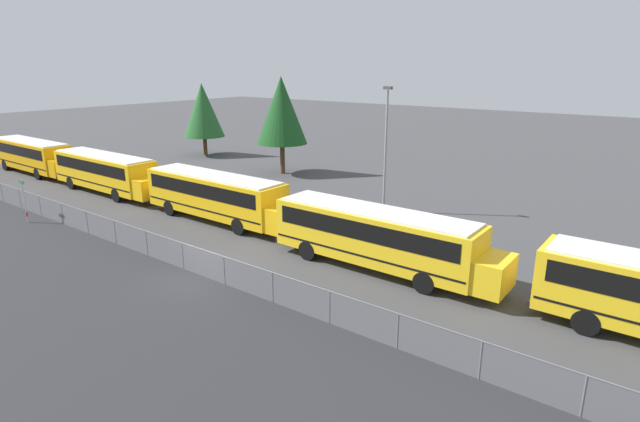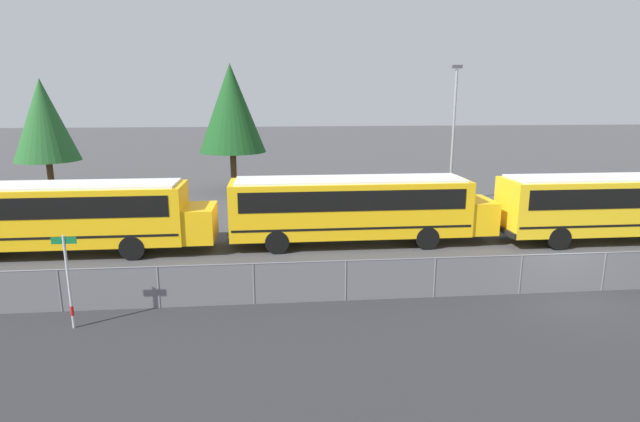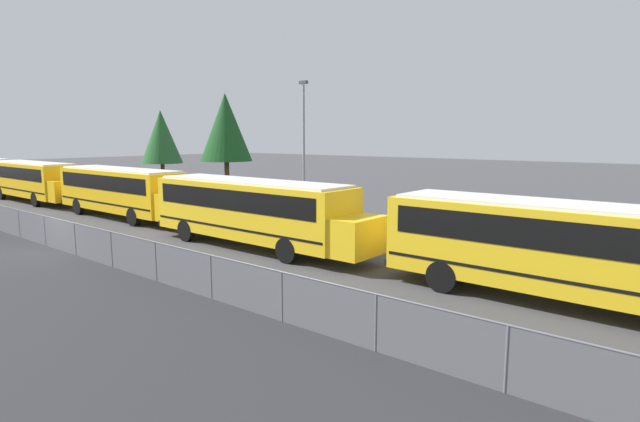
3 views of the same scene
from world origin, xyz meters
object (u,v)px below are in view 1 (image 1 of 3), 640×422
(school_bus_1, at_px, (106,170))
(tree_2, at_px, (281,110))
(school_bus_2, at_px, (217,194))
(school_bus_3, at_px, (379,235))
(school_bus_0, at_px, (33,154))
(tree_3, at_px, (203,110))
(light_pole, at_px, (386,145))
(street_sign, at_px, (25,200))

(school_bus_1, height_order, tree_2, tree_2)
(school_bus_2, xyz_separation_m, school_bus_3, (12.59, -0.62, 0.00))
(school_bus_0, xyz_separation_m, school_bus_3, (37.98, -0.32, 0.00))
(tree_2, bearing_deg, tree_3, 171.18)
(light_pole, xyz_separation_m, tree_2, (-14.15, 5.39, 1.21))
(school_bus_3, height_order, tree_3, tree_3)
(school_bus_0, xyz_separation_m, tree_2, (18.85, 14.21, 4.03))
(school_bus_1, relative_size, school_bus_3, 1.00)
(school_bus_2, height_order, tree_3, tree_3)
(school_bus_3, xyz_separation_m, tree_2, (-19.13, 14.54, 4.03))
(street_sign, bearing_deg, tree_3, 113.44)
(school_bus_0, relative_size, tree_3, 1.53)
(light_pole, height_order, tree_2, tree_2)
(school_bus_3, bearing_deg, school_bus_0, 179.51)
(school_bus_0, bearing_deg, street_sign, -25.56)
(tree_2, bearing_deg, street_sign, -98.41)
(school_bus_3, distance_m, tree_2, 24.36)
(school_bus_0, xyz_separation_m, school_bus_2, (25.39, 0.30, 0.00))
(school_bus_0, distance_m, light_pole, 34.27)
(school_bus_1, bearing_deg, street_sign, -67.91)
(school_bus_3, bearing_deg, tree_3, 153.01)
(tree_2, bearing_deg, school_bus_0, -142.98)
(school_bus_1, xyz_separation_m, street_sign, (3.05, -7.50, -0.34))
(school_bus_3, relative_size, tree_2, 1.37)
(school_bus_2, bearing_deg, school_bus_1, -178.76)
(street_sign, bearing_deg, school_bus_1, 112.09)
(street_sign, relative_size, tree_2, 0.32)
(school_bus_1, relative_size, tree_3, 1.53)
(street_sign, bearing_deg, school_bus_0, 154.44)
(school_bus_3, bearing_deg, light_pole, 118.59)
(school_bus_0, bearing_deg, school_bus_2, 0.68)
(school_bus_1, xyz_separation_m, school_bus_3, (25.39, -0.35, 0.00))
(school_bus_0, height_order, school_bus_1, same)
(school_bus_0, distance_m, school_bus_3, 37.98)
(school_bus_1, distance_m, street_sign, 8.11)
(light_pole, bearing_deg, tree_2, 159.14)
(school_bus_2, height_order, light_pole, light_pole)
(light_pole, distance_m, tree_3, 28.67)
(light_pole, bearing_deg, tree_3, 164.86)
(school_bus_3, height_order, tree_2, tree_2)
(school_bus_2, relative_size, light_pole, 1.43)
(street_sign, bearing_deg, school_bus_3, 17.77)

